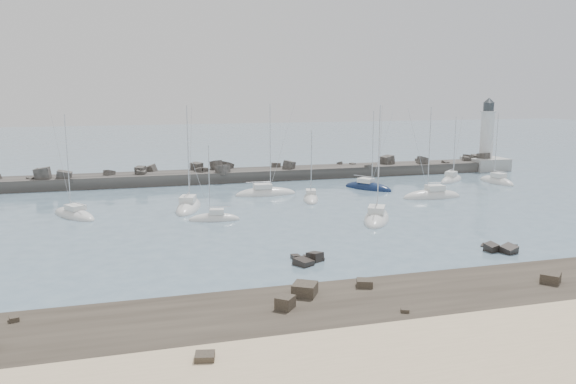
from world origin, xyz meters
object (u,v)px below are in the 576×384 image
object	(u,v)px
lighthouse	(486,154)
sailboat_5	(214,219)
sailboat_3	(189,208)
sailboat_7	(376,219)
sailboat_4	(266,194)
sailboat_9	(432,197)
sailboat_8	(368,188)
sailboat_10	(497,182)
sailboat_6	(311,199)
sailboat_12	(451,180)
sailboat_1	(74,215)

from	to	relation	value
lighthouse	sailboat_5	world-z (taller)	lighthouse
sailboat_3	sailboat_7	xyz separation A→B (m)	(21.04, -12.57, -0.00)
sailboat_5	sailboat_4	bearing A→B (deg)	55.77
sailboat_3	sailboat_9	xyz separation A→B (m)	(34.71, -1.75, 0.01)
sailboat_5	sailboat_8	world-z (taller)	sailboat_8
sailboat_3	sailboat_8	size ratio (longest dim) A/B	1.10
sailboat_8	sailboat_10	distance (m)	23.17
lighthouse	sailboat_5	xyz separation A→B (m)	(-57.48, -28.96, -2.96)
sailboat_9	sailboat_8	bearing A→B (deg)	122.33
sailboat_4	sailboat_7	bearing A→B (deg)	-65.29
sailboat_7	lighthouse	bearing A→B (deg)	41.42
sailboat_6	sailboat_10	xyz separation A→B (m)	(34.67, 5.76, 0.02)
sailboat_9	sailboat_12	bearing A→B (deg)	48.74
sailboat_1	sailboat_12	distance (m)	60.79
lighthouse	sailboat_4	size ratio (longest dim) A/B	1.01
sailboat_1	sailboat_7	distance (m)	37.11
sailboat_4	sailboat_9	distance (m)	24.29
sailboat_8	sailboat_12	world-z (taller)	sailboat_8
sailboat_3	sailboat_1	bearing A→B (deg)	-177.76
lighthouse	sailboat_6	world-z (taller)	lighthouse
sailboat_4	sailboat_6	bearing A→B (deg)	-47.08
sailboat_10	sailboat_9	bearing A→B (deg)	-152.87
sailboat_4	sailboat_12	size ratio (longest dim) A/B	1.22
sailboat_7	sailboat_9	world-z (taller)	sailboat_7
sailboat_1	sailboat_4	distance (m)	27.18
sailboat_4	sailboat_5	bearing A→B (deg)	-124.23
lighthouse	sailboat_1	size ratio (longest dim) A/B	1.08
sailboat_4	sailboat_10	distance (m)	39.92
sailboat_4	sailboat_5	xyz separation A→B (m)	(-9.75, -14.33, -0.01)
sailboat_5	lighthouse	bearing A→B (deg)	26.74
sailboat_3	sailboat_7	bearing A→B (deg)	-30.87
lighthouse	sailboat_10	size ratio (longest dim) A/B	1.15
sailboat_12	sailboat_7	bearing A→B (deg)	-136.57
sailboat_10	sailboat_12	xyz separation A→B (m)	(-6.30, 3.64, 0.00)
sailboat_6	sailboat_9	world-z (taller)	sailboat_9
sailboat_10	sailboat_5	bearing A→B (deg)	-163.78
sailboat_5	sailboat_10	world-z (taller)	sailboat_10
sailboat_9	sailboat_10	xyz separation A→B (m)	(17.25, 8.84, -0.01)
sailboat_4	sailboat_7	size ratio (longest dim) A/B	0.98
lighthouse	sailboat_7	world-z (taller)	lighthouse
sailboat_12	sailboat_6	bearing A→B (deg)	-161.66
sailboat_4	sailboat_10	world-z (taller)	sailboat_4
sailboat_3	sailboat_4	distance (m)	13.92
sailboat_5	sailboat_3	bearing A→B (deg)	107.35
sailboat_3	sailboat_8	bearing A→B (deg)	14.79
sailboat_8	sailboat_5	bearing A→B (deg)	-150.56
sailboat_7	sailboat_10	size ratio (longest dim) A/B	1.16
sailboat_5	sailboat_8	bearing A→B (deg)	29.44
sailboat_4	sailboat_7	world-z (taller)	sailboat_7
sailboat_4	sailboat_12	xyz separation A→B (m)	(33.62, 3.76, 0.02)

